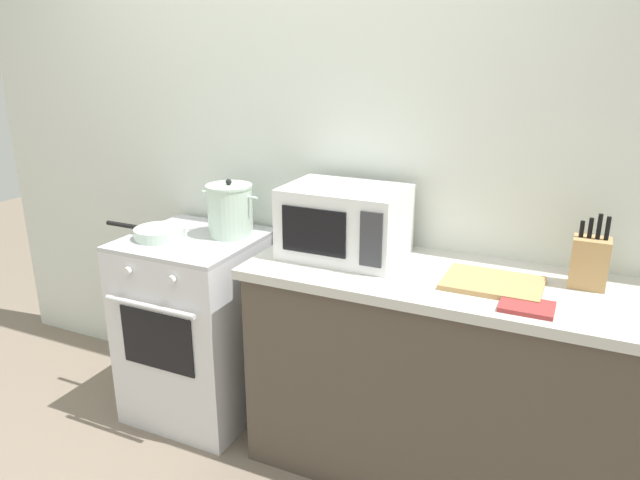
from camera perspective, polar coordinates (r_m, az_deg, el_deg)
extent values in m
cube|color=silver|center=(2.76, 2.99, 7.19)|extent=(4.40, 0.10, 2.50)
cube|color=#4C4238|center=(2.58, 12.41, -13.56)|extent=(1.64, 0.56, 0.88)
cube|color=beige|center=(2.37, 13.17, -4.05)|extent=(1.70, 0.60, 0.04)
cube|color=silver|center=(3.02, -11.64, -8.24)|extent=(0.60, 0.60, 0.90)
cube|color=#B7B7BC|center=(2.85, -12.23, 0.07)|extent=(0.60, 0.60, 0.02)
cube|color=black|center=(2.78, -15.47, -9.38)|extent=(0.39, 0.01, 0.28)
cylinder|color=silver|center=(2.69, -16.15, -6.20)|extent=(0.48, 0.02, 0.02)
cylinder|color=silver|center=(2.72, -18.08, -2.86)|extent=(0.04, 0.02, 0.04)
cylinder|color=silver|center=(2.57, -14.13, -3.75)|extent=(0.04, 0.02, 0.04)
cylinder|color=silver|center=(2.81, -8.67, 2.74)|extent=(0.21, 0.21, 0.23)
cylinder|color=silver|center=(2.78, -8.79, 5.16)|extent=(0.22, 0.22, 0.01)
sphere|color=black|center=(2.77, -8.81, 5.57)|extent=(0.03, 0.03, 0.03)
cylinder|color=silver|center=(2.86, -10.85, 4.58)|extent=(0.05, 0.01, 0.01)
cylinder|color=silver|center=(2.72, -6.54, 4.10)|extent=(0.05, 0.01, 0.01)
cylinder|color=silver|center=(2.86, -15.21, 0.66)|extent=(0.24, 0.24, 0.05)
cylinder|color=black|center=(3.00, -18.43, 1.37)|extent=(0.20, 0.02, 0.02)
cube|color=white|center=(2.50, 2.43, 1.80)|extent=(0.50, 0.36, 0.30)
cube|color=black|center=(2.37, -0.64, 0.82)|extent=(0.28, 0.01, 0.19)
cube|color=#38383D|center=(2.28, 4.93, 0.03)|extent=(0.09, 0.01, 0.22)
cube|color=tan|center=(2.32, 16.32, -4.02)|extent=(0.36, 0.26, 0.02)
cube|color=tan|center=(2.40, 24.56, -2.01)|extent=(0.13, 0.10, 0.19)
cylinder|color=black|center=(2.37, 23.95, 0.98)|extent=(0.02, 0.02, 0.06)
cylinder|color=black|center=(2.36, 24.65, 1.06)|extent=(0.02, 0.02, 0.08)
cylinder|color=black|center=(2.36, 25.35, 1.18)|extent=(0.02, 0.02, 0.09)
cylinder|color=black|center=(2.36, 26.01, 1.01)|extent=(0.02, 0.02, 0.09)
cube|color=#993333|center=(2.16, 19.34, -6.09)|extent=(0.18, 0.14, 0.02)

